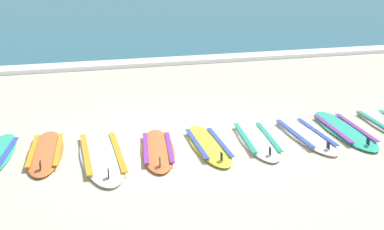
{
  "coord_description": "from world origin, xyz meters",
  "views": [
    {
      "loc": [
        -2.47,
        -7.65,
        2.71
      ],
      "look_at": [
        0.24,
        0.62,
        0.25
      ],
      "focal_mm": 51.13,
      "sensor_mm": 36.0,
      "label": 1
    }
  ],
  "objects_px": {
    "surfboard_6": "(305,134)",
    "surfboard_4": "(208,145)",
    "surfboard_5": "(257,139)",
    "surfboard_1": "(46,152)",
    "surfboard_3": "(158,149)",
    "surfboard_7": "(344,130)",
    "surfboard_2": "(102,154)"
  },
  "relations": [
    {
      "from": "surfboard_1",
      "to": "surfboard_5",
      "type": "bearing_deg",
      "value": -7.35
    },
    {
      "from": "surfboard_4",
      "to": "surfboard_6",
      "type": "bearing_deg",
      "value": 0.02
    },
    {
      "from": "surfboard_3",
      "to": "surfboard_1",
      "type": "bearing_deg",
      "value": 165.76
    },
    {
      "from": "surfboard_3",
      "to": "surfboard_6",
      "type": "bearing_deg",
      "value": -0.71
    },
    {
      "from": "surfboard_6",
      "to": "surfboard_4",
      "type": "bearing_deg",
      "value": -179.98
    },
    {
      "from": "surfboard_4",
      "to": "surfboard_5",
      "type": "relative_size",
      "value": 0.94
    },
    {
      "from": "surfboard_4",
      "to": "surfboard_5",
      "type": "xyz_separation_m",
      "value": [
        0.81,
        0.02,
        -0.0
      ]
    },
    {
      "from": "surfboard_2",
      "to": "surfboard_7",
      "type": "relative_size",
      "value": 1.1
    },
    {
      "from": "surfboard_5",
      "to": "surfboard_1",
      "type": "bearing_deg",
      "value": 172.65
    },
    {
      "from": "surfboard_2",
      "to": "surfboard_4",
      "type": "xyz_separation_m",
      "value": [
        1.59,
        -0.07,
        0.0
      ]
    },
    {
      "from": "surfboard_1",
      "to": "surfboard_2",
      "type": "xyz_separation_m",
      "value": [
        0.76,
        -0.36,
        -0.0
      ]
    },
    {
      "from": "surfboard_4",
      "to": "surfboard_2",
      "type": "bearing_deg",
      "value": 177.63
    },
    {
      "from": "surfboard_2",
      "to": "surfboard_3",
      "type": "height_order",
      "value": "same"
    },
    {
      "from": "surfboard_4",
      "to": "surfboard_6",
      "type": "height_order",
      "value": "same"
    },
    {
      "from": "surfboard_5",
      "to": "surfboard_4",
      "type": "bearing_deg",
      "value": -178.4
    },
    {
      "from": "surfboard_4",
      "to": "surfboard_5",
      "type": "distance_m",
      "value": 0.81
    },
    {
      "from": "surfboard_6",
      "to": "surfboard_7",
      "type": "relative_size",
      "value": 0.93
    },
    {
      "from": "surfboard_5",
      "to": "surfboard_7",
      "type": "distance_m",
      "value": 1.58
    },
    {
      "from": "surfboard_1",
      "to": "surfboard_2",
      "type": "distance_m",
      "value": 0.85
    },
    {
      "from": "surfboard_5",
      "to": "surfboard_2",
      "type": "bearing_deg",
      "value": 178.96
    },
    {
      "from": "surfboard_4",
      "to": "surfboard_6",
      "type": "xyz_separation_m",
      "value": [
        1.65,
        0.0,
        -0.0
      ]
    },
    {
      "from": "surfboard_3",
      "to": "surfboard_7",
      "type": "bearing_deg",
      "value": -0.05
    },
    {
      "from": "surfboard_2",
      "to": "surfboard_4",
      "type": "height_order",
      "value": "same"
    },
    {
      "from": "surfboard_1",
      "to": "surfboard_7",
      "type": "xyz_separation_m",
      "value": [
        4.74,
        -0.4,
        -0.0
      ]
    },
    {
      "from": "surfboard_1",
      "to": "surfboard_5",
      "type": "distance_m",
      "value": 3.19
    },
    {
      "from": "surfboard_6",
      "to": "surfboard_7",
      "type": "height_order",
      "value": "same"
    },
    {
      "from": "surfboard_1",
      "to": "surfboard_5",
      "type": "relative_size",
      "value": 0.96
    },
    {
      "from": "surfboard_7",
      "to": "surfboard_5",
      "type": "bearing_deg",
      "value": -179.8
    },
    {
      "from": "surfboard_1",
      "to": "surfboard_6",
      "type": "bearing_deg",
      "value": -6.12
    },
    {
      "from": "surfboard_4",
      "to": "surfboard_7",
      "type": "xyz_separation_m",
      "value": [
        2.39,
        0.03,
        -0.0
      ]
    },
    {
      "from": "surfboard_5",
      "to": "surfboard_7",
      "type": "relative_size",
      "value": 0.93
    },
    {
      "from": "surfboard_6",
      "to": "surfboard_7",
      "type": "distance_m",
      "value": 0.73
    }
  ]
}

